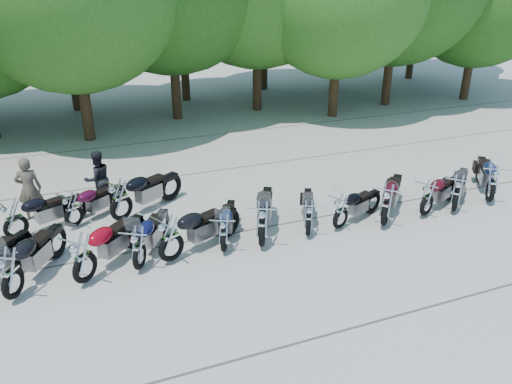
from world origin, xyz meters
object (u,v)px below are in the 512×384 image
object	(u,v)px
motorcycle_1	(10,272)
motorcycle_3	(138,247)
motorcycle_5	(224,232)
motorcycle_6	(262,223)
motorcycle_9	(386,204)
motorcycle_15	(120,198)
motorcycle_14	(73,209)
rider_1	(98,179)
motorcycle_4	(171,237)
motorcycle_7	(308,217)
motorcycle_13	(14,218)
motorcycle_8	(341,211)
rider_0	(29,189)
motorcycle_11	(457,192)
motorcycle_12	(492,182)
motorcycle_2	(83,257)
motorcycle_10	(428,197)

from	to	relation	value
motorcycle_1	motorcycle_3	xyz separation A→B (m)	(2.66, 0.18, -0.06)
motorcycle_5	motorcycle_6	bearing A→B (deg)	-161.00
motorcycle_9	motorcycle_15	bearing A→B (deg)	20.82
motorcycle_14	rider_1	size ratio (longest dim) A/B	1.23
motorcycle_4	motorcycle_7	bearing A→B (deg)	-114.46
motorcycle_4	motorcycle_15	bearing A→B (deg)	-6.61
motorcycle_6	motorcycle_13	xyz separation A→B (m)	(-5.76, 2.64, -0.06)
motorcycle_7	motorcycle_14	size ratio (longest dim) A/B	0.98
rider_1	motorcycle_15	bearing A→B (deg)	89.51
motorcycle_8	rider_0	size ratio (longest dim) A/B	1.13
rider_0	motorcycle_4	bearing A→B (deg)	135.79
rider_0	rider_1	world-z (taller)	rider_0
motorcycle_13	motorcycle_9	bearing A→B (deg)	-130.60
motorcycle_3	motorcycle_11	world-z (taller)	motorcycle_11
motorcycle_12	motorcycle_15	distance (m)	10.76
motorcycle_11	motorcycle_13	size ratio (longest dim) A/B	1.02
motorcycle_6	motorcycle_11	distance (m)	5.90
motorcycle_12	motorcycle_15	size ratio (longest dim) A/B	0.96
motorcycle_9	motorcycle_1	bearing A→B (deg)	43.98
motorcycle_3	motorcycle_4	world-z (taller)	motorcycle_4
motorcycle_2	motorcycle_6	bearing A→B (deg)	-133.15
motorcycle_10	motorcycle_15	bearing A→B (deg)	46.45
motorcycle_8	rider_1	xyz separation A→B (m)	(-5.84, 3.94, 0.27)
motorcycle_8	rider_0	bearing A→B (deg)	41.56
motorcycle_4	motorcycle_10	xyz separation A→B (m)	(7.22, -0.22, -0.07)
motorcycle_6	motorcycle_15	size ratio (longest dim) A/B	0.97
motorcycle_7	motorcycle_15	xyz separation A→B (m)	(-4.42, 2.60, 0.15)
motorcycle_5	motorcycle_13	size ratio (longest dim) A/B	0.91
motorcycle_12	motorcycle_2	bearing A→B (deg)	34.96
motorcycle_7	motorcycle_11	world-z (taller)	motorcycle_11
motorcycle_1	motorcycle_10	bearing A→B (deg)	-150.13
motorcycle_10	motorcycle_8	bearing A→B (deg)	61.13
motorcycle_1	motorcycle_8	xyz separation A→B (m)	(7.99, 0.23, -0.11)
motorcycle_5	motorcycle_2	bearing A→B (deg)	28.24
motorcycle_8	motorcycle_3	bearing A→B (deg)	67.87
motorcycle_10	motorcycle_14	xyz separation A→B (m)	(-9.28, 2.90, -0.04)
motorcycle_7	motorcycle_1	bearing A→B (deg)	27.86
motorcycle_8	motorcycle_6	bearing A→B (deg)	69.80
motorcycle_6	motorcycle_15	world-z (taller)	motorcycle_15
motorcycle_5	motorcycle_15	distance (m)	3.35
motorcycle_1	motorcycle_9	distance (m)	9.20
motorcycle_4	motorcycle_15	size ratio (longest dim) A/B	0.96
motorcycle_8	rider_0	xyz separation A→B (m)	(-7.69, 3.72, 0.33)
motorcycle_7	motorcycle_12	world-z (taller)	motorcycle_12
motorcycle_5	motorcycle_8	xyz separation A→B (m)	(3.27, -0.01, 0.00)
motorcycle_9	rider_1	distance (m)	8.23
motorcycle_14	motorcycle_12	bearing A→B (deg)	-139.02
motorcycle_2	motorcycle_8	xyz separation A→B (m)	(6.54, 0.17, -0.12)
motorcycle_12	motorcycle_14	xyz separation A→B (m)	(-11.65, 2.84, -0.10)
motorcycle_1	rider_1	xyz separation A→B (m)	(2.15, 4.16, 0.16)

